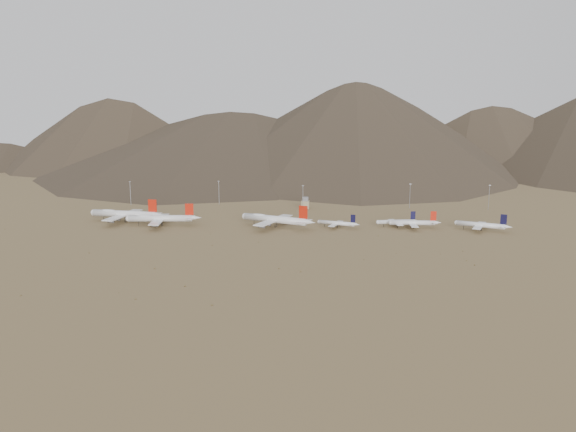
# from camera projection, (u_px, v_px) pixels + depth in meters

# --- Properties ---
(ground) EXTENTS (3000.00, 3000.00, 0.00)m
(ground) POSITION_uv_depth(u_px,v_px,m) (259.00, 233.00, 465.15)
(ground) COLOR olive
(ground) RESTS_ON ground
(mountain_ridge) EXTENTS (4400.00, 1000.00, 300.00)m
(mountain_ridge) POSITION_uv_depth(u_px,v_px,m) (316.00, 87.00, 1316.29)
(mountain_ridge) COLOR #493E2C
(mountain_ridge) RESTS_ON ground
(widebody_west) EXTENTS (73.28, 56.92, 21.84)m
(widebody_west) POSITION_uv_depth(u_px,v_px,m) (125.00, 214.00, 508.91)
(widebody_west) COLOR white
(widebody_west) RESTS_ON ground
(widebody_centre) EXTENTS (66.26, 51.45, 19.74)m
(widebody_centre) POSITION_uv_depth(u_px,v_px,m) (161.00, 218.00, 492.67)
(widebody_centre) COLOR white
(widebody_centre) RESTS_ON ground
(widebody_east) EXTENTS (67.73, 54.26, 21.23)m
(widebody_east) POSITION_uv_depth(u_px,v_px,m) (275.00, 219.00, 485.95)
(widebody_east) COLOR white
(widebody_east) RESTS_ON ground
(narrowbody_a) EXTENTS (37.10, 27.55, 12.63)m
(narrowbody_a) POSITION_uv_depth(u_px,v_px,m) (338.00, 223.00, 484.91)
(narrowbody_a) COLOR white
(narrowbody_a) RESTS_ON ground
(narrowbody_b) EXTENTS (38.87, 28.58, 13.03)m
(narrowbody_b) POSITION_uv_depth(u_px,v_px,m) (397.00, 222.00, 491.00)
(narrowbody_b) COLOR white
(narrowbody_b) RESTS_ON ground
(narrowbody_c) EXTENTS (45.47, 32.67, 15.00)m
(narrowbody_c) POSITION_uv_depth(u_px,v_px,m) (414.00, 223.00, 483.25)
(narrowbody_c) COLOR white
(narrowbody_c) RESTS_ON ground
(narrowbody_d) EXTENTS (44.68, 33.52, 15.55)m
(narrowbody_d) POSITION_uv_depth(u_px,v_px,m) (482.00, 225.00, 473.02)
(narrowbody_d) COLOR white
(narrowbody_d) RESTS_ON ground
(control_tower) EXTENTS (8.00, 8.00, 12.00)m
(control_tower) POSITION_uv_depth(u_px,v_px,m) (305.00, 203.00, 578.50)
(control_tower) COLOR #9B8E69
(control_tower) RESTS_ON ground
(mast_far_west) EXTENTS (2.00, 0.60, 25.70)m
(mast_far_west) POSITION_uv_depth(u_px,v_px,m) (130.00, 192.00, 597.65)
(mast_far_west) COLOR gray
(mast_far_west) RESTS_ON ground
(mast_west) EXTENTS (2.00, 0.60, 25.70)m
(mast_west) POSITION_uv_depth(u_px,v_px,m) (219.00, 191.00, 600.62)
(mast_west) COLOR gray
(mast_west) RESTS_ON ground
(mast_centre) EXTENTS (2.00, 0.60, 25.70)m
(mast_centre) POSITION_uv_depth(u_px,v_px,m) (303.00, 197.00, 566.24)
(mast_centre) COLOR gray
(mast_centre) RESTS_ON ground
(mast_east) EXTENTS (2.00, 0.60, 25.70)m
(mast_east) POSITION_uv_depth(u_px,v_px,m) (410.00, 195.00, 578.75)
(mast_east) COLOR gray
(mast_east) RESTS_ON ground
(mast_far_east) EXTENTS (2.00, 0.60, 25.70)m
(mast_far_east) POSITION_uv_depth(u_px,v_px,m) (489.00, 196.00, 568.70)
(mast_far_east) COLOR gray
(mast_far_east) RESTS_ON ground
(desert_scrub) EXTENTS (375.55, 173.76, 0.86)m
(desert_scrub) POSITION_uv_depth(u_px,v_px,m) (238.00, 264.00, 372.04)
(desert_scrub) COLOR brown
(desert_scrub) RESTS_ON ground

